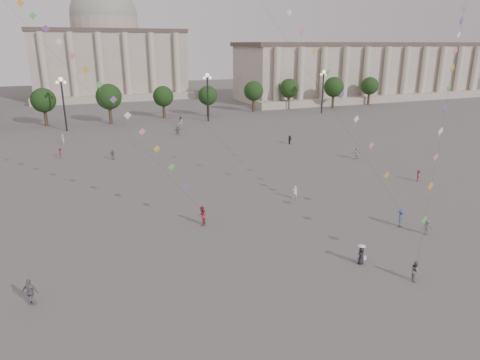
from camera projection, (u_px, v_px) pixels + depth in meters
name	position (u px, v px, depth m)	size (l,w,h in m)	color
ground	(314.00, 295.00, 29.97)	(360.00, 360.00, 0.00)	#514E4C
hall_east	(363.00, 71.00, 137.11)	(84.00, 26.22, 17.20)	#A09586
hall_central	(108.00, 52.00, 139.67)	(48.30, 34.30, 35.50)	#A09586
tree_row	(134.00, 96.00, 97.16)	(137.12, 5.12, 8.00)	#332419
lamp_post_mid_west	(62.00, 94.00, 84.14)	(2.00, 0.90, 10.65)	#262628
lamp_post_mid_east	(208.00, 88.00, 94.87)	(2.00, 0.90, 10.65)	#262628
lamp_post_far_east	(323.00, 84.00, 105.61)	(2.00, 0.90, 10.65)	#262628
person_crowd_0	(181.00, 120.00, 92.58)	(1.09, 0.45, 1.86)	#383F7E
person_crowd_4	(181.00, 124.00, 88.35)	(1.81, 0.58, 1.95)	silver
person_crowd_6	(427.00, 227.00, 39.30)	(0.96, 0.55, 1.48)	#57565B
person_crowd_7	(357.00, 153.00, 65.02)	(1.68, 0.54, 1.82)	#B3B3AF
person_crowd_8	(418.00, 176.00, 54.62)	(0.97, 0.56, 1.50)	maroon
person_crowd_9	(290.00, 140.00, 74.89)	(1.41, 0.45, 1.52)	black
person_crowd_10	(63.00, 139.00, 74.71)	(0.64, 0.42, 1.74)	silver
person_crowd_12	(178.00, 131.00, 82.21)	(1.59, 0.51, 1.72)	slate
person_crowd_13	(295.00, 192.00, 48.41)	(0.56, 0.37, 1.54)	white
person_crowd_16	(112.00, 155.00, 64.83)	(0.89, 0.37, 1.53)	slate
person_crowd_17	(61.00, 153.00, 65.72)	(1.03, 0.59, 1.60)	maroon
tourist_3	(30.00, 292.00, 28.67)	(1.12, 0.47, 1.92)	slate
kite_flyer_0	(202.00, 216.00, 41.31)	(0.94, 0.73, 1.93)	#9F2B3E
kite_flyer_1	(401.00, 218.00, 41.06)	(1.10, 0.63, 1.70)	#36517B
kite_flyer_2	(416.00, 271.00, 31.66)	(0.78, 0.61, 1.61)	slate
hat_person	(361.00, 255.00, 34.04)	(0.84, 0.71, 1.69)	black
kite_train_west	(21.00, 9.00, 44.74)	(26.94, 30.42, 53.60)	#3F3F3F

